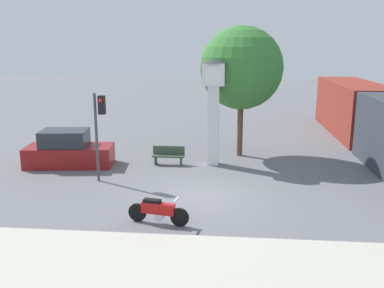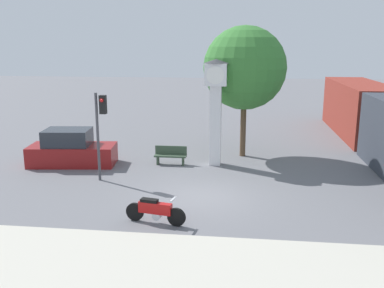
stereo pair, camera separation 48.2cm
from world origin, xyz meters
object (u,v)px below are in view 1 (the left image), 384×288
(traffic_light, at_px, (99,121))
(parked_car, at_px, (68,151))
(clock_tower, at_px, (214,96))
(bench, at_px, (168,155))
(motorcycle, at_px, (158,211))
(freight_train, at_px, (379,122))
(street_tree, at_px, (242,68))

(traffic_light, bearing_deg, parked_car, 136.34)
(clock_tower, distance_m, bench, 3.69)
(motorcycle, bearing_deg, traffic_light, 138.04)
(traffic_light, xyz_separation_m, bench, (2.54, 2.91, -2.19))
(parked_car, bearing_deg, traffic_light, -50.24)
(freight_train, distance_m, bench, 11.78)
(motorcycle, height_order, bench, motorcycle)
(motorcycle, xyz_separation_m, street_tree, (2.85, 9.34, 4.23))
(clock_tower, xyz_separation_m, parked_car, (-7.12, -0.90, -2.68))
(clock_tower, relative_size, traffic_light, 1.34)
(bench, bearing_deg, parked_car, -172.47)
(traffic_light, xyz_separation_m, parked_car, (-2.37, 2.26, -1.93))
(motorcycle, xyz_separation_m, freight_train, (10.47, 10.68, 1.25))
(clock_tower, bearing_deg, motorcycle, -101.35)
(freight_train, distance_m, traffic_light, 15.17)
(street_tree, height_order, parked_car, street_tree)
(traffic_light, height_order, bench, traffic_light)
(bench, bearing_deg, freight_train, 17.23)
(traffic_light, distance_m, bench, 4.44)
(motorcycle, relative_size, street_tree, 0.31)
(motorcycle, bearing_deg, clock_tower, 89.58)
(parked_car, bearing_deg, freight_train, 7.77)
(motorcycle, xyz_separation_m, parked_car, (-5.62, 6.56, 0.30))
(freight_train, relative_size, bench, 13.24)
(freight_train, height_order, bench, freight_train)
(clock_tower, relative_size, freight_train, 0.25)
(traffic_light, distance_m, parked_car, 3.80)
(freight_train, height_order, parked_car, freight_train)
(traffic_light, distance_m, street_tree, 8.17)
(clock_tower, bearing_deg, freight_train, 19.72)
(street_tree, relative_size, parked_car, 1.56)
(freight_train, xyz_separation_m, bench, (-11.19, -3.47, -1.21))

